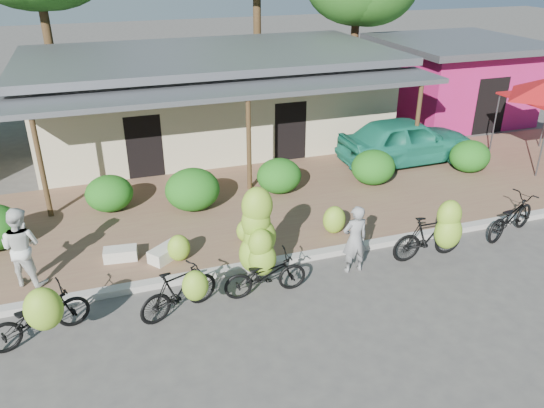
# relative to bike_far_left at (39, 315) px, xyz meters

# --- Properties ---
(ground) EXTENTS (100.00, 100.00, 0.00)m
(ground) POSITION_rel_bike_far_left_xyz_m (5.55, -0.87, -0.60)
(ground) COLOR #474442
(ground) RESTS_ON ground
(sidewalk) EXTENTS (60.00, 6.00, 0.12)m
(sidewalk) POSITION_rel_bike_far_left_xyz_m (5.55, 4.13, -0.54)
(sidewalk) COLOR brown
(sidewalk) RESTS_ON ground
(curb) EXTENTS (60.00, 0.25, 0.15)m
(curb) POSITION_rel_bike_far_left_xyz_m (5.55, 1.13, -0.53)
(curb) COLOR #A8A399
(curb) RESTS_ON ground
(shop_main) EXTENTS (13.00, 8.50, 3.35)m
(shop_main) POSITION_rel_bike_far_left_xyz_m (5.55, 10.06, 1.12)
(shop_main) COLOR #BBAF8E
(shop_main) RESTS_ON ground
(shop_pink) EXTENTS (6.00, 6.00, 3.25)m
(shop_pink) POSITION_rel_bike_far_left_xyz_m (16.05, 10.12, 1.07)
(shop_pink) COLOR #AF1A5A
(shop_pink) RESTS_ON ground
(hedge_1) EXTENTS (1.28, 1.15, 1.00)m
(hedge_1) POSITION_rel_bike_far_left_xyz_m (1.52, 5.06, 0.02)
(hedge_1) COLOR #1F6216
(hedge_1) RESTS_ON sidewalk
(hedge_2) EXTENTS (1.49, 1.34, 1.16)m
(hedge_2) POSITION_rel_bike_far_left_xyz_m (3.69, 4.41, 0.10)
(hedge_2) COLOR #1F6216
(hedge_2) RESTS_ON sidewalk
(hedge_3) EXTENTS (1.31, 1.18, 1.03)m
(hedge_3) POSITION_rel_bike_far_left_xyz_m (6.30, 4.72, 0.03)
(hedge_3) COLOR #1F6216
(hedge_3) RESTS_ON sidewalk
(hedge_4) EXTENTS (1.35, 1.22, 1.05)m
(hedge_4) POSITION_rel_bike_far_left_xyz_m (9.22, 4.41, 0.04)
(hedge_4) COLOR #1F6216
(hedge_4) RESTS_ON sidewalk
(hedge_5) EXTENTS (1.31, 1.17, 1.02)m
(hedge_5) POSITION_rel_bike_far_left_xyz_m (12.63, 4.30, 0.03)
(hedge_5) COLOR #1F6216
(hedge_5) RESTS_ON sidewalk
(bike_far_left) EXTENTS (2.00, 1.51, 1.45)m
(bike_far_left) POSITION_rel_bike_far_left_xyz_m (0.00, 0.00, 0.00)
(bike_far_left) COLOR black
(bike_far_left) RESTS_ON ground
(bike_left) EXTENTS (1.79, 1.36, 1.30)m
(bike_left) POSITION_rel_bike_far_left_xyz_m (2.59, -0.03, -0.02)
(bike_left) COLOR black
(bike_left) RESTS_ON ground
(bike_center) EXTENTS (1.79, 1.19, 2.24)m
(bike_center) POSITION_rel_bike_far_left_xyz_m (4.38, 0.43, 0.28)
(bike_center) COLOR black
(bike_center) RESTS_ON ground
(bike_right) EXTENTS (1.85, 1.18, 1.77)m
(bike_right) POSITION_rel_bike_far_left_xyz_m (8.44, 0.11, 0.13)
(bike_right) COLOR black
(bike_right) RESTS_ON ground
(bike_far_right) EXTENTS (2.09, 1.34, 1.04)m
(bike_far_right) POSITION_rel_bike_far_left_xyz_m (11.06, 0.58, -0.08)
(bike_far_right) COLOR black
(bike_far_right) RESTS_ON ground
(loose_banana_a) EXTENTS (0.52, 0.44, 0.65)m
(loose_banana_a) POSITION_rel_bike_far_left_xyz_m (2.86, 1.85, -0.16)
(loose_banana_a) COLOR #94BB2E
(loose_banana_a) RESTS_ON sidewalk
(loose_banana_b) EXTENTS (0.46, 0.39, 0.58)m
(loose_banana_b) POSITION_rel_bike_far_left_xyz_m (4.55, 2.20, -0.19)
(loose_banana_b) COLOR #94BB2E
(loose_banana_b) RESTS_ON sidewalk
(loose_banana_c) EXTENTS (0.58, 0.49, 0.73)m
(loose_banana_c) POSITION_rel_bike_far_left_xyz_m (6.78, 1.92, -0.12)
(loose_banana_c) COLOR #94BB2E
(loose_banana_c) RESTS_ON sidewalk
(sack_near) EXTENTS (0.92, 0.83, 0.30)m
(sack_near) POSITION_rel_bike_far_left_xyz_m (2.58, 2.03, -0.33)
(sack_near) COLOR beige
(sack_near) RESTS_ON sidewalk
(sack_far) EXTENTS (0.79, 0.46, 0.28)m
(sack_far) POSITION_rel_bike_far_left_xyz_m (1.57, 2.33, -0.34)
(sack_far) COLOR beige
(sack_far) RESTS_ON sidewalk
(vendor) EXTENTS (0.60, 0.39, 1.63)m
(vendor) POSITION_rel_bike_far_left_xyz_m (6.54, 0.33, 0.21)
(vendor) COLOR gray
(vendor) RESTS_ON ground
(bystander) EXTENTS (1.08, 1.00, 1.77)m
(bystander) POSITION_rel_bike_far_left_xyz_m (-0.38, 1.99, 0.40)
(bystander) COLOR silver
(bystander) RESTS_ON sidewalk
(teal_van) EXTENTS (4.61, 1.93, 1.56)m
(teal_van) POSITION_rel_bike_far_left_xyz_m (11.09, 5.65, 0.30)
(teal_van) COLOR #1C7F64
(teal_van) RESTS_ON sidewalk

